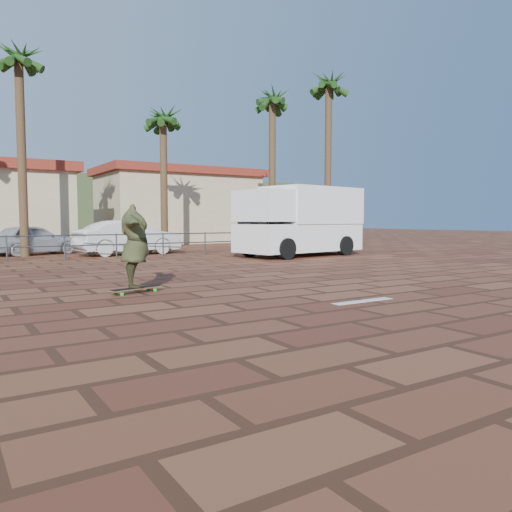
% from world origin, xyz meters
% --- Properties ---
extents(ground, '(120.00, 120.00, 0.00)m').
position_xyz_m(ground, '(0.00, 0.00, 0.00)').
color(ground, brown).
rests_on(ground, ground).
extents(paint_stripe, '(1.40, 0.22, 0.01)m').
position_xyz_m(paint_stripe, '(0.70, -1.20, 0.00)').
color(paint_stripe, white).
rests_on(paint_stripe, ground).
extents(guardrail, '(24.06, 0.06, 1.00)m').
position_xyz_m(guardrail, '(0.00, 12.00, 0.68)').
color(guardrail, '#47494F').
rests_on(guardrail, ground).
extents(palm_left, '(2.40, 2.40, 9.45)m').
position_xyz_m(palm_left, '(-3.00, 15.00, 7.95)').
color(palm_left, brown).
rests_on(palm_left, ground).
extents(palm_center, '(2.40, 2.40, 7.75)m').
position_xyz_m(palm_center, '(3.50, 15.50, 6.36)').
color(palm_center, brown).
rests_on(palm_center, ground).
extents(palm_right, '(2.40, 2.40, 9.05)m').
position_xyz_m(palm_right, '(9.00, 14.00, 7.58)').
color(palm_right, brown).
rests_on(palm_right, ground).
extents(palm_far_right, '(2.40, 2.40, 10.05)m').
position_xyz_m(palm_far_right, '(12.00, 13.00, 8.51)').
color(palm_far_right, brown).
rests_on(palm_far_right, ground).
extents(building_east, '(10.60, 6.60, 5.00)m').
position_xyz_m(building_east, '(8.00, 24.00, 2.54)').
color(building_east, beige).
rests_on(building_east, ground).
extents(hill_front, '(70.00, 18.00, 6.00)m').
position_xyz_m(hill_front, '(0.00, 50.00, 3.00)').
color(hill_front, '#384C28').
rests_on(hill_front, ground).
extents(longboard, '(1.21, 0.57, 0.12)m').
position_xyz_m(longboard, '(-2.61, 2.12, 0.10)').
color(longboard, olive).
rests_on(longboard, ground).
extents(skateboarder, '(1.07, 2.24, 1.76)m').
position_xyz_m(skateboarder, '(-2.61, 2.12, 1.00)').
color(skateboarder, '#393D21').
rests_on(skateboarder, longboard).
extents(campervan, '(5.97, 3.19, 2.95)m').
position_xyz_m(campervan, '(7.10, 9.06, 1.55)').
color(campervan, white).
rests_on(campervan, ground).
extents(car_silver, '(4.23, 2.81, 1.34)m').
position_xyz_m(car_silver, '(-2.53, 16.00, 0.67)').
color(car_silver, '#B7B9BE').
rests_on(car_silver, ground).
extents(car_white, '(4.76, 2.18, 1.51)m').
position_xyz_m(car_white, '(1.05, 13.70, 0.76)').
color(car_white, silver).
rests_on(car_white, ground).
extents(street_sign, '(0.43, 0.13, 2.15)m').
position_xyz_m(street_sign, '(7.75, 12.00, 1.51)').
color(street_sign, gray).
rests_on(street_sign, ground).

